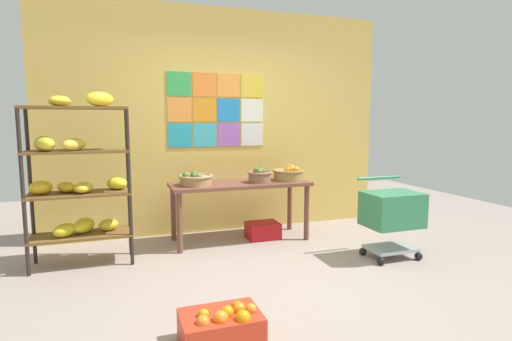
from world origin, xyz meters
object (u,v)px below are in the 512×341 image
(display_table, at_px, (240,190))
(fruit_basket_right, at_px, (289,174))
(fruit_basket_centre, at_px, (260,175))
(orange_crate_foreground, at_px, (222,327))
(shopping_cart, at_px, (392,212))
(fruit_basket_left, at_px, (195,179))
(produce_crate_under_table, at_px, (263,230))
(banana_shelf_unit, at_px, (77,174))

(display_table, height_order, fruit_basket_right, fruit_basket_right)
(fruit_basket_right, bearing_deg, fruit_basket_centre, -174.47)
(orange_crate_foreground, bearing_deg, shopping_cart, 26.32)
(orange_crate_foreground, relative_size, shopping_cart, 0.62)
(fruit_basket_left, height_order, orange_crate_foreground, fruit_basket_left)
(fruit_basket_right, xyz_separation_m, produce_crate_under_table, (-0.33, 0.02, -0.68))
(fruit_basket_left, bearing_deg, banana_shelf_unit, -169.13)
(shopping_cart, bearing_deg, fruit_basket_centre, 124.81)
(produce_crate_under_table, bearing_deg, fruit_basket_centre, -137.45)
(display_table, height_order, fruit_basket_left, fruit_basket_left)
(fruit_basket_left, distance_m, fruit_basket_right, 1.15)
(banana_shelf_unit, xyz_separation_m, shopping_cart, (3.03, -0.84, -0.42))
(fruit_basket_centre, bearing_deg, orange_crate_foreground, -115.62)
(fruit_basket_right, xyz_separation_m, shopping_cart, (0.69, -1.07, -0.30))
(display_table, bearing_deg, orange_crate_foreground, -109.78)
(banana_shelf_unit, xyz_separation_m, fruit_basket_centre, (1.95, 0.20, -0.12))
(shopping_cart, bearing_deg, banana_shelf_unit, 153.05)
(produce_crate_under_table, bearing_deg, display_table, 175.90)
(fruit_basket_centre, xyz_separation_m, fruit_basket_left, (-0.76, 0.03, -0.02))
(fruit_basket_left, bearing_deg, fruit_basket_right, 0.31)
(display_table, relative_size, produce_crate_under_table, 4.25)
(banana_shelf_unit, height_order, produce_crate_under_table, banana_shelf_unit)
(fruit_basket_right, relative_size, produce_crate_under_table, 0.99)
(orange_crate_foreground, height_order, shopping_cart, shopping_cart)
(produce_crate_under_table, relative_size, shopping_cart, 0.46)
(fruit_basket_left, bearing_deg, orange_crate_foreground, -96.32)
(fruit_basket_centre, relative_size, orange_crate_foreground, 0.57)
(fruit_basket_centre, distance_m, fruit_basket_right, 0.39)
(produce_crate_under_table, bearing_deg, banana_shelf_unit, -172.81)
(display_table, xyz_separation_m, fruit_basket_left, (-0.54, -0.04, 0.16))
(fruit_basket_centre, height_order, fruit_basket_right, fruit_basket_right)
(banana_shelf_unit, relative_size, fruit_basket_centre, 5.82)
(shopping_cart, bearing_deg, orange_crate_foreground, -165.21)
(fruit_basket_right, relative_size, orange_crate_foreground, 0.74)
(banana_shelf_unit, distance_m, shopping_cart, 3.17)
(fruit_basket_centre, relative_size, produce_crate_under_table, 0.76)
(display_table, distance_m, produce_crate_under_table, 0.59)
(orange_crate_foreground, distance_m, shopping_cart, 2.34)
(produce_crate_under_table, distance_m, shopping_cart, 1.54)
(fruit_basket_centre, xyz_separation_m, produce_crate_under_table, (0.06, 0.06, -0.69))
(banana_shelf_unit, height_order, shopping_cart, banana_shelf_unit)
(banana_shelf_unit, relative_size, shopping_cart, 2.05)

